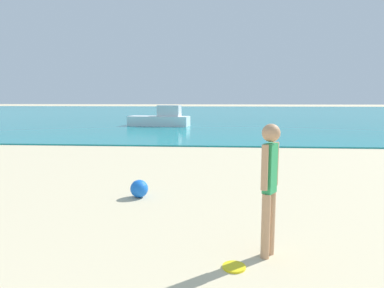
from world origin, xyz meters
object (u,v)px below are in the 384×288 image
frisbee (234,267)px  beach_ball (139,189)px  boat_near (161,119)px  person_standing (270,182)px

frisbee → beach_ball: bearing=122.9°
frisbee → boat_near: boat_near is taller
boat_near → frisbee: bearing=108.9°
person_standing → frisbee: (-0.42, -0.34, -0.90)m
frisbee → boat_near: bearing=101.9°
boat_near → person_standing: bearing=110.4°
person_standing → frisbee: size_ratio=6.11×
person_standing → boat_near: (-4.30, 18.13, -0.38)m
frisbee → beach_ball: 3.11m
person_standing → beach_ball: person_standing is taller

